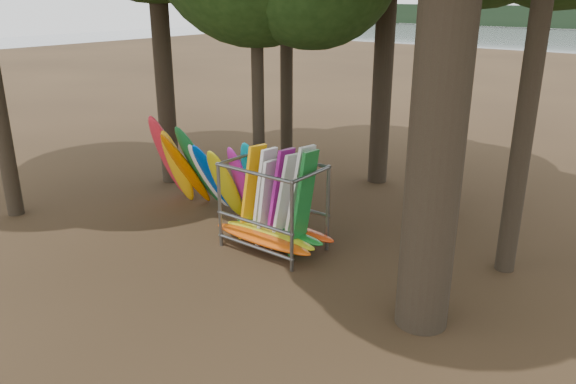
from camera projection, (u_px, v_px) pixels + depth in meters
The scene contains 3 objects.
ground at pixel (234, 255), 14.29m from camera, with size 120.00×120.00×0.00m, color #47331E.
kayak_row at pixel (204, 172), 16.65m from camera, with size 4.41×2.10×3.02m.
storage_rack at pixel (274, 210), 14.35m from camera, with size 3.11×1.52×2.81m.
Camera 1 is at (9.00, -9.39, 6.29)m, focal length 35.00 mm.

